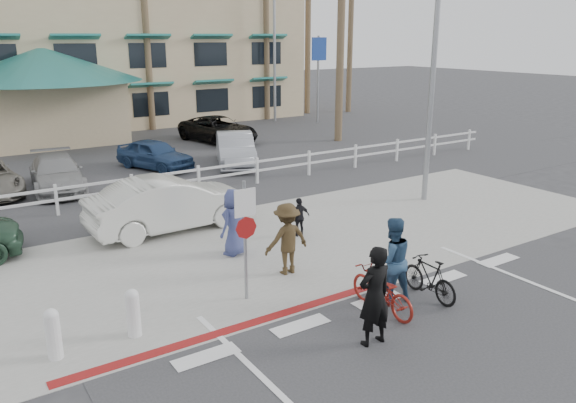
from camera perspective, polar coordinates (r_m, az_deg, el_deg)
ground at (r=11.85m, az=11.12°, el=-10.92°), size 140.00×140.00×0.00m
bike_path at (r=10.72m, az=18.79°, el=-14.68°), size 12.00×16.00×0.01m
sidewalk_plaza at (r=15.08m, az=-0.84°, el=-4.45°), size 22.00×7.00×0.01m
cross_street at (r=18.40m, az=-7.53°, el=-0.69°), size 40.00×5.00×0.01m
parking_lot at (r=27.03m, az=-16.41°, el=4.31°), size 50.00×16.00×0.01m
curb_red at (r=11.11m, az=-4.88°, el=-12.57°), size 7.00×0.25×0.02m
rail_fence at (r=20.22m, az=-8.80°, el=2.29°), size 29.40×0.16×1.00m
building at (r=39.56m, az=-20.08°, el=15.91°), size 28.00×16.00×11.30m
sign_post at (r=11.62m, az=-4.38°, el=-3.40°), size 0.50×0.10×2.90m
bollard_0 at (r=10.95m, az=-15.46°, el=-10.85°), size 0.26×0.26×0.95m
bollard_1 at (r=10.69m, az=-22.74°, el=-12.31°), size 0.26×0.26×0.95m
streetlight_0 at (r=19.08m, az=14.57°, el=13.30°), size 0.60×2.00×9.00m
streetlight_1 at (r=36.98m, az=-1.39°, el=15.49°), size 0.60×2.00×9.50m
info_sign at (r=36.53m, az=3.06°, el=12.40°), size 1.20×0.16×5.60m
palm_5 at (r=34.41m, az=-14.32°, el=17.85°), size 4.00×4.00×13.00m
palm_7 at (r=37.86m, az=-2.26°, el=18.91°), size 4.00×4.00×14.00m
palm_8 at (r=40.91m, az=2.06°, el=19.43°), size 4.00×4.00×15.00m
palm_9 at (r=41.89m, az=6.41°, el=17.91°), size 4.00×4.00×13.00m
palm_11 at (r=29.89m, az=5.47°, el=19.50°), size 4.00×4.00×14.00m
bike_red at (r=11.61m, az=9.48°, el=-8.90°), size 0.62×1.75×0.92m
rider_red at (r=10.23m, az=8.77°, el=-9.49°), size 0.70×0.46×1.89m
bike_black at (r=12.38m, az=14.19°, el=-7.55°), size 0.50×1.54×0.92m
rider_black at (r=11.91m, az=10.47°, el=-5.85°), size 1.04×0.90×1.85m
pedestrian_a at (r=13.08m, az=-0.12°, el=-3.81°), size 1.13×0.68×1.72m
pedestrian_child at (r=15.60m, az=1.17°, el=-1.60°), size 0.65×0.29×1.11m
pedestrian_b at (r=14.25m, az=-5.51°, el=-2.11°), size 1.00×0.87×1.73m
car_white_sedan at (r=16.40m, az=-11.86°, el=-0.23°), size 4.74×1.77×1.55m
lot_car_1 at (r=21.98m, az=-22.43°, el=2.67°), size 2.18×4.39×1.23m
lot_car_2 at (r=24.25m, az=-13.38°, el=4.70°), size 2.68×3.93×1.24m
lot_car_3 at (r=24.34m, az=-5.37°, el=5.31°), size 3.08×4.50×1.41m
lot_car_5 at (r=29.97m, az=-7.11°, el=7.29°), size 3.09×5.13×1.33m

